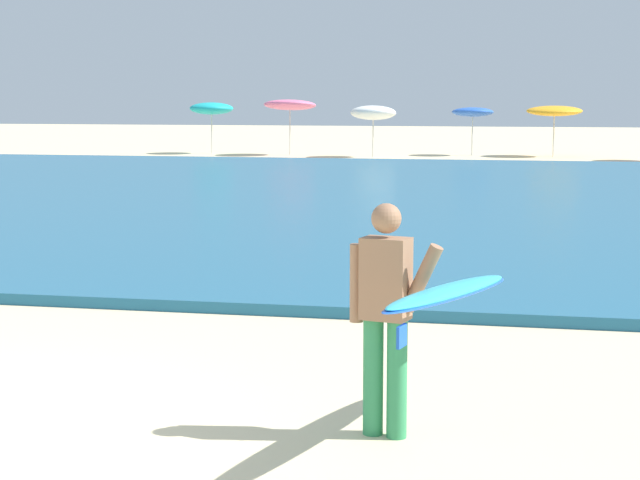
{
  "coord_description": "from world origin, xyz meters",
  "views": [
    {
      "loc": [
        4.46,
        -6.64,
        2.5
      ],
      "look_at": [
        2.41,
        3.36,
        1.1
      ],
      "focal_mm": 59.35,
      "sensor_mm": 36.0,
      "label": 1
    }
  ],
  "objects_px": {
    "beach_umbrella_1": "(290,105)",
    "beach_umbrella_4": "(554,111)",
    "beach_umbrella_2": "(373,113)",
    "beach_umbrella_0": "(211,109)",
    "surfer_with_board": "(416,302)",
    "beach_umbrella_3": "(473,112)"
  },
  "relations": [
    {
      "from": "beach_umbrella_1",
      "to": "beach_umbrella_2",
      "type": "xyz_separation_m",
      "value": [
        3.66,
        -0.8,
        -0.3
      ]
    },
    {
      "from": "beach_umbrella_0",
      "to": "beach_umbrella_4",
      "type": "distance_m",
      "value": 14.47
    },
    {
      "from": "beach_umbrella_3",
      "to": "beach_umbrella_0",
      "type": "bearing_deg",
      "value": -176.14
    },
    {
      "from": "surfer_with_board",
      "to": "beach_umbrella_4",
      "type": "bearing_deg",
      "value": 87.71
    },
    {
      "from": "beach_umbrella_4",
      "to": "beach_umbrella_3",
      "type": "bearing_deg",
      "value": 177.78
    },
    {
      "from": "surfer_with_board",
      "to": "beach_umbrella_3",
      "type": "height_order",
      "value": "beach_umbrella_3"
    },
    {
      "from": "beach_umbrella_1",
      "to": "beach_umbrella_4",
      "type": "height_order",
      "value": "beach_umbrella_1"
    },
    {
      "from": "beach_umbrella_4",
      "to": "beach_umbrella_2",
      "type": "bearing_deg",
      "value": -165.01
    },
    {
      "from": "beach_umbrella_2",
      "to": "beach_umbrella_0",
      "type": "bearing_deg",
      "value": 169.77
    },
    {
      "from": "beach_umbrella_1",
      "to": "beach_umbrella_3",
      "type": "height_order",
      "value": "beach_umbrella_1"
    },
    {
      "from": "surfer_with_board",
      "to": "beach_umbrella_3",
      "type": "xyz_separation_m",
      "value": [
        -1.84,
        37.29,
        0.78
      ]
    },
    {
      "from": "beach_umbrella_1",
      "to": "beach_umbrella_4",
      "type": "relative_size",
      "value": 1.06
    },
    {
      "from": "beach_umbrella_1",
      "to": "beach_umbrella_3",
      "type": "distance_m",
      "value": 7.65
    },
    {
      "from": "beach_umbrella_3",
      "to": "beach_umbrella_4",
      "type": "height_order",
      "value": "beach_umbrella_4"
    },
    {
      "from": "beach_umbrella_2",
      "to": "beach_umbrella_3",
      "type": "bearing_deg",
      "value": 27.96
    },
    {
      "from": "surfer_with_board",
      "to": "beach_umbrella_3",
      "type": "bearing_deg",
      "value": 92.83
    },
    {
      "from": "beach_umbrella_2",
      "to": "beach_umbrella_3",
      "type": "relative_size",
      "value": 1.06
    },
    {
      "from": "beach_umbrella_1",
      "to": "beach_umbrella_2",
      "type": "distance_m",
      "value": 3.76
    },
    {
      "from": "beach_umbrella_1",
      "to": "beach_umbrella_4",
      "type": "xyz_separation_m",
      "value": [
        10.86,
        1.13,
        -0.23
      ]
    },
    {
      "from": "surfer_with_board",
      "to": "beach_umbrella_2",
      "type": "height_order",
      "value": "beach_umbrella_2"
    },
    {
      "from": "beach_umbrella_0",
      "to": "beach_umbrella_4",
      "type": "relative_size",
      "value": 0.97
    },
    {
      "from": "beach_umbrella_0",
      "to": "beach_umbrella_4",
      "type": "height_order",
      "value": "beach_umbrella_0"
    }
  ]
}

